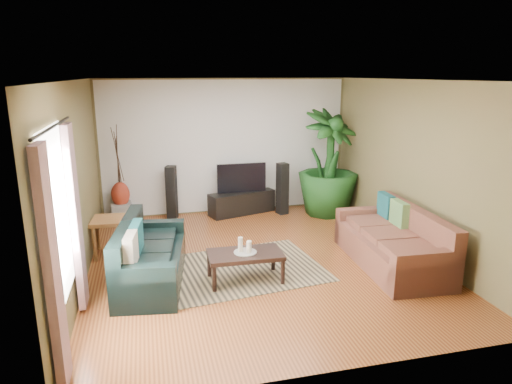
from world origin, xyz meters
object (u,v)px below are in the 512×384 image
object	(u,v)px
tv_stand	(242,203)
speaker_left	(172,193)
coffee_table	(245,267)
sofa_right	(391,238)
vase	(120,194)
side_table	(112,236)
potted_plant	(328,163)
television	(242,178)
sofa_left	(151,252)
speaker_right	(282,189)
pedestal	(122,212)

from	to	relation	value
tv_stand	speaker_left	xyz separation A→B (m)	(-1.40, 0.00, 0.30)
coffee_table	sofa_right	bearing A→B (deg)	2.10
vase	side_table	distance (m)	1.66
tv_stand	speaker_left	world-z (taller)	speaker_left
tv_stand	vase	distance (m)	2.39
potted_plant	speaker_left	bearing A→B (deg)	171.92
speaker_left	vase	bearing A→B (deg)	-162.95
television	potted_plant	distance (m)	1.77
sofa_right	tv_stand	distance (m)	3.48
television	speaker_left	distance (m)	1.42
sofa_right	speaker_left	xyz separation A→B (m)	(-3.02, 3.07, 0.10)
tv_stand	vase	xyz separation A→B (m)	(-2.37, 0.00, 0.32)
coffee_table	speaker_left	distance (m)	3.21
sofa_left	television	distance (m)	3.38
speaker_right	vase	bearing A→B (deg)	161.42
sofa_right	television	world-z (taller)	television
pedestal	vase	xyz separation A→B (m)	(0.00, 0.00, 0.36)
coffee_table	tv_stand	distance (m)	3.15
potted_plant	speaker_right	bearing A→B (deg)	165.71
sofa_right	potted_plant	bearing A→B (deg)	-178.34
potted_plant	side_table	bearing A→B (deg)	-163.85
sofa_right	coffee_table	distance (m)	2.24
sofa_left	vase	world-z (taller)	sofa_left
sofa_left	television	world-z (taller)	television
television	vase	world-z (taller)	television
speaker_left	television	bearing A→B (deg)	17.05
sofa_left	potted_plant	xyz separation A→B (m)	(3.54, 2.36, 0.63)
sofa_left	pedestal	size ratio (longest dim) A/B	4.94
tv_stand	vase	world-z (taller)	vase
television	potted_plant	bearing A→B (deg)	-14.58
speaker_left	coffee_table	bearing A→B (deg)	-58.55
potted_plant	sofa_right	bearing A→B (deg)	-91.35
sofa_left	sofa_right	xyz separation A→B (m)	(3.48, -0.26, 0.00)
tv_stand	side_table	world-z (taller)	side_table
tv_stand	speaker_left	bearing A→B (deg)	163.10
sofa_right	coffee_table	xyz separation A→B (m)	(-2.23, -0.02, -0.22)
sofa_left	coffee_table	distance (m)	1.30
speaker_left	pedestal	distance (m)	1.02
side_table	vase	bearing A→B (deg)	86.98
pedestal	vase	distance (m)	0.36
coffee_table	television	bearing A→B (deg)	80.34
speaker_right	tv_stand	bearing A→B (deg)	150.36
sofa_left	coffee_table	bearing A→B (deg)	-94.88
speaker_left	vase	world-z (taller)	speaker_left
speaker_right	pedestal	size ratio (longest dim) A/B	2.78
sofa_right	side_table	world-z (taller)	sofa_right
sofa_right	side_table	size ratio (longest dim) A/B	3.62
speaker_right	pedestal	bearing A→B (deg)	161.42
sofa_right	speaker_right	size ratio (longest dim) A/B	2.03
television	vase	distance (m)	2.37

